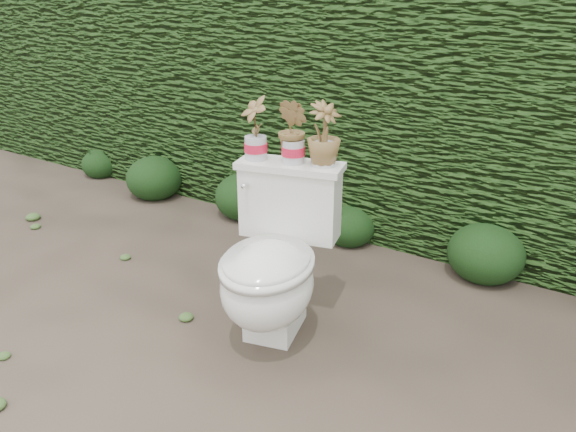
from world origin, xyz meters
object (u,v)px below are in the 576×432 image
Objects in this scene: toilet at (273,266)px; potted_plant_center at (293,133)px; potted_plant_right at (324,136)px; potted_plant_left at (255,130)px.

toilet is 2.70× the size of potted_plant_center.
toilet is 0.63m from potted_plant_right.
potted_plant_right is at bearing 38.38° from potted_plant_left.
potted_plant_center is at bearing 38.38° from potted_plant_left.
potted_plant_center is 0.14m from potted_plant_right.
toilet is at bearing -179.01° from potted_plant_right.
toilet is at bearing -53.73° from potted_plant_center.
toilet is 0.63m from potted_plant_left.
potted_plant_left is at bearing -140.01° from potted_plant_center.
potted_plant_left is 0.33m from potted_plant_right.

